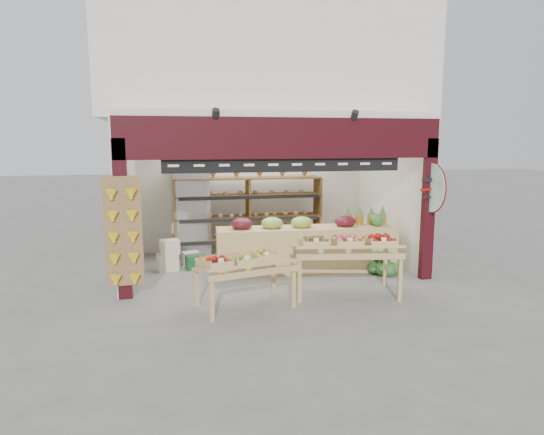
{
  "coord_description": "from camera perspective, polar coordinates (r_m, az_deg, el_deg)",
  "views": [
    {
      "loc": [
        -2.01,
        -9.19,
        2.62
      ],
      "look_at": [
        -0.06,
        -0.2,
        1.14
      ],
      "focal_mm": 32.0,
      "sensor_mm": 36.0,
      "label": 1
    }
  ],
  "objects": [
    {
      "name": "mid_counter",
      "position": [
        9.78,
        3.97,
        -3.49
      ],
      "size": [
        3.62,
        0.95,
        1.12
      ],
      "color": "tan",
      "rests_on": "ground"
    },
    {
      "name": "refrigerator",
      "position": [
        11.12,
        -9.49,
        0.6
      ],
      "size": [
        0.82,
        0.82,
        2.0
      ],
      "primitive_type": "cube",
      "rotation": [
        0.0,
        0.0,
        0.06
      ],
      "color": "#AFB2B6",
      "rests_on": "ground"
    },
    {
      "name": "cardboard_stack",
      "position": [
        10.15,
        -10.82,
        -4.66
      ],
      "size": [
        1.0,
        0.76,
        0.63
      ],
      "color": "beige",
      "rests_on": "ground"
    },
    {
      "name": "display_table_right",
      "position": [
        8.31,
        8.65,
        -3.09
      ],
      "size": [
        1.9,
        1.27,
        1.11
      ],
      "color": "tan",
      "rests_on": "ground"
    },
    {
      "name": "gift_sign",
      "position": [
        9.39,
        18.31,
        3.34
      ],
      "size": [
        0.04,
        0.93,
        0.92
      ],
      "color": "#C0F1DC",
      "rests_on": "ground"
    },
    {
      "name": "banana_board",
      "position": [
        8.19,
        -17.09,
        -1.87
      ],
      "size": [
        0.6,
        0.15,
        1.8
      ],
      "color": "#997745",
      "rests_on": "ground"
    },
    {
      "name": "display_table_left",
      "position": [
        7.6,
        -4.0,
        -5.3
      ],
      "size": [
        1.62,
        1.15,
        0.95
      ],
      "color": "tan",
      "rests_on": "ground"
    },
    {
      "name": "ground",
      "position": [
        9.77,
        0.08,
        -6.45
      ],
      "size": [
        60.0,
        60.0,
        0.0
      ],
      "primitive_type": "plane",
      "color": "slate",
      "rests_on": "ground"
    },
    {
      "name": "back_shelving",
      "position": [
        11.07,
        -2.81,
        2.12
      ],
      "size": [
        3.36,
        0.55,
        2.04
      ],
      "color": "brown",
      "rests_on": "ground"
    },
    {
      "name": "watermelon_pile",
      "position": [
        9.85,
        12.91,
        -5.46
      ],
      "size": [
        0.6,
        0.62,
        0.47
      ],
      "color": "#194D1A",
      "rests_on": "ground"
    },
    {
      "name": "shop_structure",
      "position": [
        11.07,
        -1.76,
        15.85
      ],
      "size": [
        6.36,
        5.12,
        5.4
      ],
      "color": "silver",
      "rests_on": "ground"
    }
  ]
}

